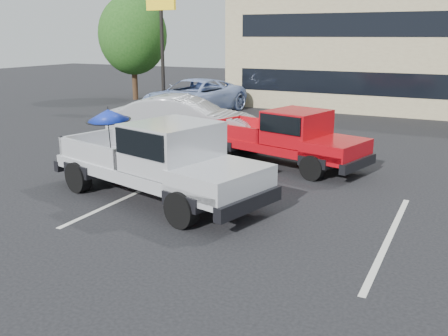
{
  "coord_description": "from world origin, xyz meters",
  "views": [
    {
      "loc": [
        4.15,
        -7.33,
        3.75
      ],
      "look_at": [
        0.04,
        0.86,
        1.3
      ],
      "focal_mm": 40.0,
      "sensor_mm": 36.0,
      "label": 1
    }
  ],
  "objects": [
    {
      "name": "red_pickup",
      "position": [
        -0.46,
        6.24,
        0.92
      ],
      "size": [
        5.36,
        2.99,
        1.68
      ],
      "rotation": [
        0.0,
        0.0,
        -0.26
      ],
      "color": "black",
      "rests_on": "ground"
    },
    {
      "name": "silver_pickup",
      "position": [
        -2.0,
        1.92,
        1.05
      ],
      "size": [
        6.0,
        3.29,
        2.06
      ],
      "rotation": [
        0.0,
        0.0,
        -0.25
      ],
      "color": "black",
      "rests_on": "ground"
    },
    {
      "name": "silver_sedan",
      "position": [
        -4.85,
        7.45,
        0.85
      ],
      "size": [
        5.41,
        2.81,
        1.7
      ],
      "primitive_type": "imported",
      "rotation": [
        0.0,
        0.0,
        1.78
      ],
      "color": "#A5A7AC",
      "rests_on": "ground"
    },
    {
      "name": "blue_suv",
      "position": [
        -8.09,
        13.76,
        0.83
      ],
      "size": [
        3.54,
        6.31,
        1.67
      ],
      "primitive_type": "imported",
      "rotation": [
        0.0,
        0.0,
        -0.13
      ],
      "color": "#9AB3E6",
      "rests_on": "ground"
    },
    {
      "name": "motel_building",
      "position": [
        2.0,
        20.99,
        3.21
      ],
      "size": [
        20.4,
        8.4,
        6.3
      ],
      "color": "tan",
      "rests_on": "ground"
    },
    {
      "name": "motel_sign",
      "position": [
        -10.0,
        14.0,
        4.65
      ],
      "size": [
        1.6,
        0.22,
        6.0
      ],
      "color": "black",
      "rests_on": "ground"
    },
    {
      "name": "ground",
      "position": [
        0.0,
        0.0,
        0.0
      ],
      "size": [
        90.0,
        90.0,
        0.0
      ],
      "primitive_type": "plane",
      "color": "black",
      "rests_on": "ground"
    },
    {
      "name": "stripe_left",
      "position": [
        -3.0,
        2.0,
        0.0
      ],
      "size": [
        0.12,
        5.0,
        0.01
      ],
      "primitive_type": "cube",
      "color": "silver",
      "rests_on": "ground"
    },
    {
      "name": "stripe_right",
      "position": [
        3.0,
        2.0,
        0.0
      ],
      "size": [
        0.12,
        5.0,
        0.01
      ],
      "primitive_type": "cube",
      "color": "silver",
      "rests_on": "ground"
    },
    {
      "name": "tree_left",
      "position": [
        -14.0,
        17.0,
        3.73
      ],
      "size": [
        3.96,
        3.96,
        6.02
      ],
      "color": "#332114",
      "rests_on": "ground"
    }
  ]
}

